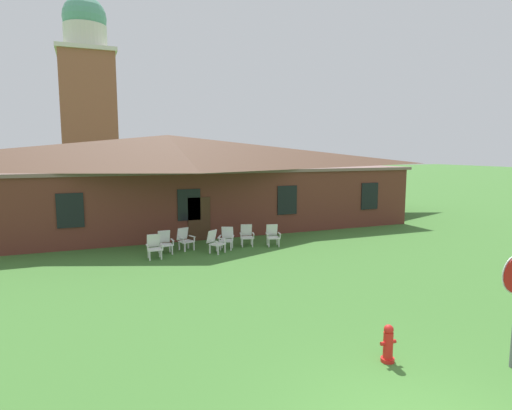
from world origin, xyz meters
TOP-DOWN VIEW (x-y plane):
  - brick_building at (0.00, 20.28)m, footprint 26.92×10.40m
  - dome_tower at (-3.84, 39.33)m, footprint 5.18×5.18m
  - lawn_chair_by_porch at (-2.07, 12.59)m, footprint 0.64×0.67m
  - lawn_chair_near_door at (-1.52, 13.25)m, footprint 0.66×0.68m
  - lawn_chair_left_end at (-0.59, 13.59)m, footprint 0.77×0.82m
  - lawn_chair_middle at (0.47, 12.56)m, footprint 0.85×0.87m
  - lawn_chair_right_end at (1.18, 13.10)m, footprint 0.81×0.85m
  - lawn_chair_far_side at (2.21, 13.36)m, footprint 0.74×0.79m
  - lawn_chair_under_eave at (3.31, 12.92)m, footprint 0.73×0.78m
  - fire_hydrant at (1.08, 2.17)m, footprint 0.36×0.28m

SIDE VIEW (x-z plane):
  - fire_hydrant at x=1.08m, z-range -0.02..0.77m
  - lawn_chair_by_porch at x=-2.07m, z-range 0.02..0.98m
  - lawn_chair_near_door at x=-1.52m, z-range 0.02..0.98m
  - lawn_chair_left_end at x=-0.59m, z-range 0.02..0.98m
  - lawn_chair_middle at x=0.47m, z-range 0.02..0.98m
  - lawn_chair_right_end at x=1.18m, z-range 0.02..0.98m
  - lawn_chair_far_side at x=2.21m, z-range 0.02..0.98m
  - lawn_chair_under_eave at x=3.31m, z-range 0.02..0.98m
  - brick_building at x=0.00m, z-range 0.05..5.25m
  - dome_tower at x=-3.84m, z-range -0.82..18.43m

